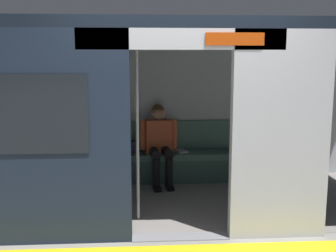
{
  "coord_description": "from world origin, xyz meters",
  "views": [
    {
      "loc": [
        0.38,
        3.95,
        1.82
      ],
      "look_at": [
        0.06,
        -1.12,
        0.99
      ],
      "focal_mm": 43.4,
      "sensor_mm": 36.0,
      "label": 1
    }
  ],
  "objects_px": {
    "bench_seat": "(168,159)",
    "handbag": "(130,147)",
    "train_car": "(167,89)",
    "person_seated": "(159,139)",
    "book": "(181,151)",
    "grab_pole_door": "(137,130)"
  },
  "relations": [
    {
      "from": "train_car",
      "to": "book",
      "type": "distance_m",
      "value": 1.41
    },
    {
      "from": "grab_pole_door",
      "to": "handbag",
      "type": "bearing_deg",
      "value": -85.02
    },
    {
      "from": "train_car",
      "to": "book",
      "type": "relative_size",
      "value": 29.09
    },
    {
      "from": "bench_seat",
      "to": "book",
      "type": "relative_size",
      "value": 13.21
    },
    {
      "from": "train_car",
      "to": "grab_pole_door",
      "type": "xyz_separation_m",
      "value": [
        0.37,
        0.56,
        -0.41
      ]
    },
    {
      "from": "bench_seat",
      "to": "handbag",
      "type": "bearing_deg",
      "value": -7.78
    },
    {
      "from": "bench_seat",
      "to": "book",
      "type": "distance_m",
      "value": 0.23
    },
    {
      "from": "person_seated",
      "to": "book",
      "type": "xyz_separation_m",
      "value": [
        -0.33,
        -0.11,
        -0.21
      ]
    },
    {
      "from": "train_car",
      "to": "handbag",
      "type": "bearing_deg",
      "value": -62.67
    },
    {
      "from": "person_seated",
      "to": "handbag",
      "type": "distance_m",
      "value": 0.48
    },
    {
      "from": "train_car",
      "to": "bench_seat",
      "type": "distance_m",
      "value": 1.44
    },
    {
      "from": "person_seated",
      "to": "handbag",
      "type": "height_order",
      "value": "person_seated"
    },
    {
      "from": "book",
      "to": "bench_seat",
      "type": "bearing_deg",
      "value": -6.17
    },
    {
      "from": "handbag",
      "to": "book",
      "type": "bearing_deg",
      "value": 178.34
    },
    {
      "from": "bench_seat",
      "to": "person_seated",
      "type": "height_order",
      "value": "person_seated"
    },
    {
      "from": "person_seated",
      "to": "grab_pole_door",
      "type": "distance_m",
      "value": 1.48
    },
    {
      "from": "bench_seat",
      "to": "grab_pole_door",
      "type": "xyz_separation_m",
      "value": [
        0.44,
        1.45,
        0.71
      ]
    },
    {
      "from": "book",
      "to": "handbag",
      "type": "bearing_deg",
      "value": -23.89
    },
    {
      "from": "handbag",
      "to": "bench_seat",
      "type": "bearing_deg",
      "value": 172.22
    },
    {
      "from": "person_seated",
      "to": "grab_pole_door",
      "type": "bearing_deg",
      "value": 77.78
    },
    {
      "from": "handbag",
      "to": "grab_pole_door",
      "type": "bearing_deg",
      "value": 94.98
    },
    {
      "from": "train_car",
      "to": "book",
      "type": "xyz_separation_m",
      "value": [
        -0.26,
        -0.95,
        -1.01
      ]
    }
  ]
}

